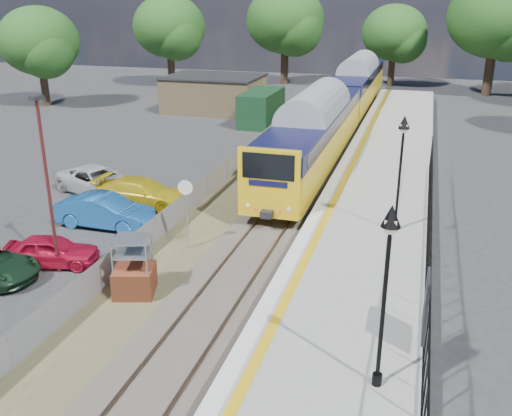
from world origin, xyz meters
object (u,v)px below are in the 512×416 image
at_px(speed_sign, 186,202).
at_px(car_yellow, 142,193).
at_px(train, 341,101).
at_px(brick_plinth, 134,268).
at_px(victorian_lamp_south, 388,256).
at_px(carpark_lamp, 47,175).
at_px(car_red, 51,251).
at_px(car_white, 99,181).
at_px(car_blue, 105,211).
at_px(victorian_lamp_north, 402,147).

xyz_separation_m(speed_sign, car_yellow, (-4.12, 4.11, -1.35)).
height_order(train, brick_plinth, train).
bearing_deg(victorian_lamp_south, carpark_lamp, 159.34).
height_order(train, car_red, train).
relative_size(brick_plinth, car_white, 0.42).
bearing_deg(car_yellow, victorian_lamp_south, -134.18).
height_order(brick_plinth, car_red, brick_plinth).
relative_size(train, car_yellow, 8.76).
distance_m(carpark_lamp, car_blue, 5.42).
relative_size(train, carpark_lamp, 6.24).
distance_m(train, car_blue, 22.91).
bearing_deg(train, brick_plinth, -96.28).
relative_size(victorian_lamp_south, brick_plinth, 2.15).
relative_size(speed_sign, car_blue, 0.67).
bearing_deg(victorian_lamp_north, train, 104.36).
bearing_deg(car_white, victorian_lamp_north, -76.57).
xyz_separation_m(brick_plinth, car_white, (-6.79, 9.03, -0.33)).
xyz_separation_m(carpark_lamp, car_white, (-3.24, 8.29, -3.06)).
bearing_deg(brick_plinth, car_white, 126.95).
bearing_deg(carpark_lamp, car_yellow, 92.31).
relative_size(carpark_lamp, car_yellow, 1.40).
relative_size(train, car_blue, 9.22).
relative_size(speed_sign, car_red, 0.84).
distance_m(train, car_white, 20.43).
bearing_deg(speed_sign, car_red, -155.33).
bearing_deg(victorian_lamp_north, car_yellow, 171.16).
distance_m(carpark_lamp, car_red, 3.24).
height_order(victorian_lamp_north, car_yellow, victorian_lamp_north).
relative_size(speed_sign, car_white, 0.58).
xyz_separation_m(train, car_white, (-9.75, -17.88, -1.64)).
relative_size(victorian_lamp_south, carpark_lamp, 0.70).
bearing_deg(speed_sign, train, 75.33).
xyz_separation_m(car_blue, car_white, (-2.63, 3.83, -0.03)).
height_order(victorian_lamp_south, train, victorian_lamp_south).
height_order(victorian_lamp_south, car_blue, victorian_lamp_south).
bearing_deg(victorian_lamp_south, victorian_lamp_north, 91.15).
bearing_deg(victorian_lamp_south, car_red, 158.47).
bearing_deg(speed_sign, car_blue, 156.84).
bearing_deg(car_blue, car_yellow, -5.46).
distance_m(victorian_lamp_south, victorian_lamp_north, 10.00).
height_order(victorian_lamp_north, car_red, victorian_lamp_north).
bearing_deg(victorian_lamp_south, car_yellow, 136.00).
distance_m(victorian_lamp_north, car_white, 15.73).
height_order(speed_sign, car_white, speed_sign).
height_order(carpark_lamp, car_yellow, carpark_lamp).
distance_m(car_blue, car_white, 4.65).
relative_size(victorian_lamp_north, car_blue, 1.04).
xyz_separation_m(victorian_lamp_south, car_red, (-12.58, 4.96, -3.70)).
xyz_separation_m(victorian_lamp_south, car_white, (-15.25, 12.82, -3.60)).
xyz_separation_m(victorian_lamp_north, car_blue, (-12.42, -1.02, -3.57)).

